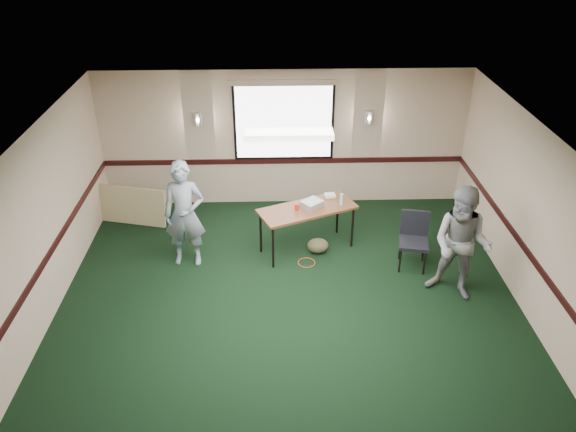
{
  "coord_description": "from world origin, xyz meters",
  "views": [
    {
      "loc": [
        -0.22,
        -6.07,
        5.44
      ],
      "look_at": [
        0.0,
        1.3,
        1.2
      ],
      "focal_mm": 35.0,
      "sensor_mm": 36.0,
      "label": 1
    }
  ],
  "objects_px": {
    "projector": "(312,204)",
    "conference_chair": "(414,235)",
    "folding_table": "(307,211)",
    "person_left": "(185,214)",
    "person_right": "(461,244)"
  },
  "relations": [
    {
      "from": "projector",
      "to": "conference_chair",
      "type": "height_order",
      "value": "conference_chair"
    },
    {
      "from": "folding_table",
      "to": "person_left",
      "type": "bearing_deg",
      "value": 165.71
    },
    {
      "from": "folding_table",
      "to": "person_right",
      "type": "distance_m",
      "value": 2.6
    },
    {
      "from": "conference_chair",
      "to": "person_right",
      "type": "distance_m",
      "value": 1.04
    },
    {
      "from": "person_right",
      "to": "conference_chair",
      "type": "bearing_deg",
      "value": 151.07
    },
    {
      "from": "folding_table",
      "to": "person_right",
      "type": "bearing_deg",
      "value": -55.05
    },
    {
      "from": "person_left",
      "to": "person_right",
      "type": "distance_m",
      "value": 4.35
    },
    {
      "from": "folding_table",
      "to": "projector",
      "type": "distance_m",
      "value": 0.15
    },
    {
      "from": "conference_chair",
      "to": "person_right",
      "type": "height_order",
      "value": "person_right"
    },
    {
      "from": "folding_table",
      "to": "projector",
      "type": "height_order",
      "value": "projector"
    },
    {
      "from": "folding_table",
      "to": "conference_chair",
      "type": "height_order",
      "value": "conference_chair"
    },
    {
      "from": "person_right",
      "to": "folding_table",
      "type": "bearing_deg",
      "value": -179.38
    },
    {
      "from": "folding_table",
      "to": "conference_chair",
      "type": "bearing_deg",
      "value": -39.59
    },
    {
      "from": "projector",
      "to": "person_right",
      "type": "distance_m",
      "value": 2.55
    },
    {
      "from": "person_left",
      "to": "conference_chair",
      "type": "bearing_deg",
      "value": -0.06
    }
  ]
}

